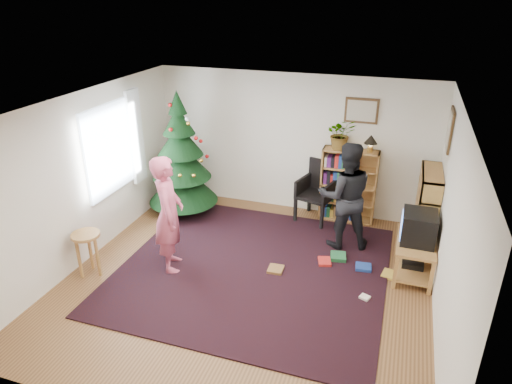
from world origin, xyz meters
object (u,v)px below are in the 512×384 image
(christmas_tree, at_px, (181,164))
(bookshelf_back, at_px, (348,185))
(bookshelf_right, at_px, (426,210))
(tv_stand, at_px, (414,254))
(picture_back, at_px, (362,111))
(person_by_chair, at_px, (345,196))
(picture_right, at_px, (450,130))
(stool, at_px, (87,243))
(table_lamp, at_px, (371,140))
(person_standing, at_px, (169,214))
(potted_plant, at_px, (341,134))
(armchair, at_px, (318,188))
(crt_tv, at_px, (419,227))

(christmas_tree, xyz_separation_m, bookshelf_back, (2.87, 0.67, -0.28))
(christmas_tree, relative_size, bookshelf_right, 1.74)
(christmas_tree, height_order, tv_stand, christmas_tree)
(picture_back, height_order, bookshelf_right, picture_back)
(person_by_chair, bearing_deg, picture_right, 177.46)
(christmas_tree, bearing_deg, stool, -99.95)
(stool, xyz_separation_m, person_by_chair, (3.32, 1.95, 0.35))
(bookshelf_right, relative_size, table_lamp, 4.41)
(tv_stand, height_order, stool, stool)
(picture_right, distance_m, person_standing, 4.18)
(stool, distance_m, table_lamp, 4.69)
(bookshelf_back, relative_size, person_standing, 0.74)
(bookshelf_right, bearing_deg, tv_stand, 171.82)
(bookshelf_back, height_order, tv_stand, bookshelf_back)
(picture_back, xyz_separation_m, bookshelf_right, (1.19, -0.74, -1.29))
(bookshelf_back, bearing_deg, potted_plant, 180.00)
(armchair, xyz_separation_m, potted_plant, (0.32, 0.10, 0.99))
(tv_stand, distance_m, stool, 4.66)
(picture_back, bearing_deg, picture_right, -28.69)
(christmas_tree, distance_m, tv_stand, 4.15)
(armchair, bearing_deg, table_lamp, 23.20)
(potted_plant, relative_size, table_lamp, 1.78)
(tv_stand, xyz_separation_m, potted_plant, (-1.36, 1.44, 1.24))
(bookshelf_right, xyz_separation_m, person_by_chair, (-1.22, -0.33, 0.20))
(tv_stand, height_order, person_by_chair, person_by_chair)
(armchair, distance_m, person_by_chair, 1.06)
(crt_tv, height_order, potted_plant, potted_plant)
(stool, height_order, person_by_chair, person_by_chair)
(crt_tv, bearing_deg, potted_plant, 133.34)
(person_by_chair, bearing_deg, bookshelf_right, 178.32)
(tv_stand, distance_m, person_standing, 3.55)
(picture_right, xyz_separation_m, table_lamp, (-1.12, 0.59, -0.45))
(bookshelf_right, bearing_deg, christmas_tree, 90.85)
(picture_right, bearing_deg, christmas_tree, -178.97)
(tv_stand, xyz_separation_m, table_lamp, (-0.86, 1.44, 1.17))
(person_standing, bearing_deg, picture_back, -67.17)
(christmas_tree, bearing_deg, armchair, 13.48)
(stool, distance_m, person_by_chair, 3.87)
(picture_back, xyz_separation_m, picture_right, (1.33, -0.73, 0.00))
(christmas_tree, relative_size, potted_plant, 4.30)
(potted_plant, xyz_separation_m, table_lamp, (0.50, 0.00, -0.06))
(christmas_tree, relative_size, crt_tv, 4.51)
(armchair, bearing_deg, picture_right, 1.86)
(person_standing, bearing_deg, stool, 92.91)
(picture_right, height_order, bookshelf_right, picture_right)
(person_by_chair, distance_m, table_lamp, 1.15)
(person_standing, xyz_separation_m, table_lamp, (2.52, 2.36, 0.63))
(picture_back, bearing_deg, tv_stand, -55.81)
(picture_back, bearing_deg, potted_plant, -155.17)
(picture_right, bearing_deg, picture_back, 151.31)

